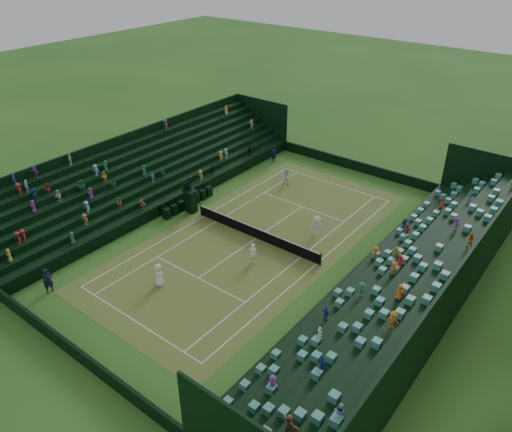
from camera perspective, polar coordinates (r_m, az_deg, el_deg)
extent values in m
plane|color=#265F1E|center=(38.42, 0.00, -2.58)|extent=(160.00, 160.00, 0.00)
cube|color=#447828|center=(38.41, 0.00, -2.58)|extent=(12.97, 26.77, 0.01)
cube|color=black|center=(50.18, 11.28, 5.70)|extent=(17.17, 0.20, 1.00)
cube|color=black|center=(29.96, -19.70, -14.65)|extent=(17.17, 0.20, 1.00)
cube|color=black|center=(34.49, 11.26, -6.52)|extent=(0.20, 31.77, 1.00)
cube|color=black|center=(43.18, -8.92, 1.75)|extent=(0.20, 31.77, 1.00)
cube|color=black|center=(34.33, 11.99, -6.81)|extent=(0.80, 32.00, 1.00)
cube|color=black|center=(33.95, 13.23, -6.97)|extent=(0.80, 32.00, 1.45)
cube|color=black|center=(33.59, 14.50, -7.13)|extent=(0.80, 32.00, 1.90)
cube|color=black|center=(33.24, 15.80, -7.30)|extent=(0.80, 32.00, 2.35)
cube|color=black|center=(32.92, 17.12, -7.46)|extent=(0.80, 32.00, 2.80)
cube|color=black|center=(32.61, 18.47, -7.63)|extent=(0.80, 32.00, 3.25)
cube|color=black|center=(32.31, 19.85, -7.79)|extent=(0.80, 32.00, 3.70)
cube|color=black|center=(32.04, 21.25, -7.95)|extent=(0.80, 32.00, 4.15)
cube|color=black|center=(31.74, 22.22, -7.71)|extent=(0.20, 32.00, 4.90)
cube|color=black|center=(43.51, -9.38, 1.94)|extent=(0.80, 32.00, 1.00)
cube|color=black|center=(43.95, -10.12, 2.50)|extent=(0.80, 32.00, 1.45)
cube|color=black|center=(44.39, -10.85, 3.04)|extent=(0.80, 32.00, 1.90)
cube|color=black|center=(44.84, -11.57, 3.57)|extent=(0.80, 32.00, 2.35)
cube|color=black|center=(45.31, -12.27, 4.10)|extent=(0.80, 32.00, 2.80)
cube|color=black|center=(45.78, -12.96, 4.61)|extent=(0.80, 32.00, 3.25)
cube|color=black|center=(46.27, -13.64, 5.11)|extent=(0.80, 32.00, 3.70)
cube|color=black|center=(46.77, -14.31, 5.60)|extent=(0.80, 32.00, 4.15)
cube|color=black|center=(46.99, -14.75, 6.16)|extent=(0.20, 32.00, 4.90)
cylinder|color=black|center=(41.45, -6.32, 0.71)|extent=(0.10, 0.10, 1.06)
cylinder|color=black|center=(35.46, 7.42, -4.94)|extent=(0.10, 0.10, 1.06)
cube|color=black|center=(38.17, 0.00, -2.00)|extent=(11.57, 0.02, 0.86)
cube|color=white|center=(37.92, 0.00, -1.40)|extent=(11.57, 0.04, 0.07)
cube|color=black|center=(41.88, -7.42, 1.61)|extent=(0.73, 0.73, 1.89)
cube|color=black|center=(41.42, -7.51, 2.82)|extent=(0.94, 0.94, 0.10)
cube|color=black|center=(41.49, -7.90, 3.41)|extent=(0.08, 0.94, 0.73)
imported|color=black|center=(41.17, -7.56, 3.49)|extent=(0.39, 0.49, 0.98)
cube|color=black|center=(41.52, -10.17, 0.31)|extent=(0.56, 0.56, 0.89)
cube|color=black|center=(41.44, -10.50, 1.10)|extent=(0.07, 0.56, 0.56)
cube|color=black|center=(41.98, -9.38, 0.74)|extent=(0.56, 0.56, 0.89)
cube|color=black|center=(41.90, -9.70, 1.52)|extent=(0.07, 0.56, 0.56)
cube|color=black|center=(42.45, -8.60, 1.16)|extent=(0.56, 0.56, 0.89)
cube|color=black|center=(42.36, -8.92, 1.93)|extent=(0.07, 0.56, 0.56)
cube|color=black|center=(43.53, -6.92, 2.07)|extent=(0.56, 0.56, 0.89)
cube|color=black|center=(43.45, -7.23, 2.82)|extent=(0.07, 0.56, 0.56)
cube|color=black|center=(44.03, -6.20, 2.46)|extent=(0.56, 0.56, 0.89)
cube|color=black|center=(43.95, -6.50, 3.20)|extent=(0.07, 0.56, 0.56)
cube|color=black|center=(44.54, -5.49, 2.84)|extent=(0.56, 0.56, 0.89)
cube|color=black|center=(44.46, -5.79, 3.58)|extent=(0.07, 0.56, 0.56)
imported|color=white|center=(33.76, -11.03, -6.65)|extent=(0.97, 0.81, 1.70)
imported|color=white|center=(35.27, -0.34, -4.29)|extent=(0.70, 0.58, 1.64)
imported|color=white|center=(46.08, 3.52, 4.44)|extent=(0.98, 0.88, 1.68)
imported|color=white|center=(38.71, 6.93, -1.09)|extent=(1.25, 1.05, 1.68)
imported|color=black|center=(50.89, 2.05, 7.10)|extent=(0.49, 0.69, 1.76)
imported|color=black|center=(35.30, -22.69, -6.83)|extent=(0.57, 0.73, 1.79)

